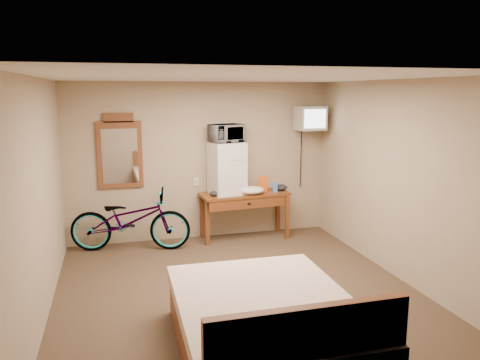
{
  "coord_description": "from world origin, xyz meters",
  "views": [
    {
      "loc": [
        -1.35,
        -5.01,
        2.35
      ],
      "look_at": [
        0.22,
        0.73,
        1.22
      ],
      "focal_mm": 35.0,
      "sensor_mm": 36.0,
      "label": 1
    }
  ],
  "objects_px": {
    "blue_cup": "(275,187)",
    "bed": "(268,326)",
    "wall_mirror": "(120,152)",
    "desk": "(245,200)",
    "mini_fridge": "(227,168)",
    "crt_television": "(310,118)",
    "microwave": "(227,133)",
    "bicycle": "(130,220)"
  },
  "relations": [
    {
      "from": "mini_fridge",
      "to": "bicycle",
      "type": "height_order",
      "value": "mini_fridge"
    },
    {
      "from": "wall_mirror",
      "to": "bicycle",
      "type": "height_order",
      "value": "wall_mirror"
    },
    {
      "from": "desk",
      "to": "wall_mirror",
      "type": "relative_size",
      "value": 1.28
    },
    {
      "from": "blue_cup",
      "to": "wall_mirror",
      "type": "xyz_separation_m",
      "value": [
        -2.41,
        0.29,
        0.62
      ]
    },
    {
      "from": "microwave",
      "to": "wall_mirror",
      "type": "height_order",
      "value": "wall_mirror"
    },
    {
      "from": "blue_cup",
      "to": "wall_mirror",
      "type": "distance_m",
      "value": 2.5
    },
    {
      "from": "wall_mirror",
      "to": "mini_fridge",
      "type": "bearing_deg",
      "value": -7.22
    },
    {
      "from": "bed",
      "to": "crt_television",
      "type": "bearing_deg",
      "value": 61.37
    },
    {
      "from": "bicycle",
      "to": "mini_fridge",
      "type": "bearing_deg",
      "value": -72.42
    },
    {
      "from": "crt_television",
      "to": "desk",
      "type": "bearing_deg",
      "value": -178.76
    },
    {
      "from": "desk",
      "to": "bed",
      "type": "xyz_separation_m",
      "value": [
        -0.75,
        -3.37,
        -0.34
      ]
    },
    {
      "from": "desk",
      "to": "bicycle",
      "type": "height_order",
      "value": "bicycle"
    },
    {
      "from": "crt_television",
      "to": "microwave",
      "type": "bearing_deg",
      "value": 178.14
    },
    {
      "from": "bicycle",
      "to": "bed",
      "type": "height_order",
      "value": "bicycle"
    },
    {
      "from": "desk",
      "to": "blue_cup",
      "type": "bearing_deg",
      "value": -1.86
    },
    {
      "from": "crt_television",
      "to": "wall_mirror",
      "type": "xyz_separation_m",
      "value": [
        -3.0,
        0.25,
        -0.48
      ]
    },
    {
      "from": "microwave",
      "to": "wall_mirror",
      "type": "bearing_deg",
      "value": 152.85
    },
    {
      "from": "crt_television",
      "to": "bicycle",
      "type": "relative_size",
      "value": 0.32
    },
    {
      "from": "mini_fridge",
      "to": "blue_cup",
      "type": "xyz_separation_m",
      "value": [
        0.79,
        -0.08,
        -0.33
      ]
    },
    {
      "from": "blue_cup",
      "to": "wall_mirror",
      "type": "height_order",
      "value": "wall_mirror"
    },
    {
      "from": "crt_television",
      "to": "bicycle",
      "type": "distance_m",
      "value": 3.25
    },
    {
      "from": "bicycle",
      "to": "crt_television",
      "type": "bearing_deg",
      "value": -75.98
    },
    {
      "from": "desk",
      "to": "crt_television",
      "type": "xyz_separation_m",
      "value": [
        1.1,
        0.02,
        1.29
      ]
    },
    {
      "from": "desk",
      "to": "mini_fridge",
      "type": "bearing_deg",
      "value": 166.34
    },
    {
      "from": "mini_fridge",
      "to": "blue_cup",
      "type": "distance_m",
      "value": 0.86
    },
    {
      "from": "crt_television",
      "to": "mini_fridge",
      "type": "bearing_deg",
      "value": 178.15
    },
    {
      "from": "wall_mirror",
      "to": "crt_television",
      "type": "bearing_deg",
      "value": -4.76
    },
    {
      "from": "desk",
      "to": "mini_fridge",
      "type": "distance_m",
      "value": 0.6
    },
    {
      "from": "blue_cup",
      "to": "desk",
      "type": "bearing_deg",
      "value": 178.14
    },
    {
      "from": "bed",
      "to": "microwave",
      "type": "bearing_deg",
      "value": 82.19
    },
    {
      "from": "bed",
      "to": "desk",
      "type": "bearing_deg",
      "value": 77.4
    },
    {
      "from": "blue_cup",
      "to": "crt_television",
      "type": "relative_size",
      "value": 0.28
    },
    {
      "from": "microwave",
      "to": "blue_cup",
      "type": "height_order",
      "value": "microwave"
    },
    {
      "from": "desk",
      "to": "microwave",
      "type": "xyz_separation_m",
      "value": [
        -0.28,
        0.07,
        1.07
      ]
    },
    {
      "from": "wall_mirror",
      "to": "bicycle",
      "type": "distance_m",
      "value": 1.05
    },
    {
      "from": "desk",
      "to": "microwave",
      "type": "relative_size",
      "value": 2.88
    },
    {
      "from": "desk",
      "to": "crt_television",
      "type": "height_order",
      "value": "crt_television"
    },
    {
      "from": "desk",
      "to": "blue_cup",
      "type": "height_order",
      "value": "blue_cup"
    },
    {
      "from": "bed",
      "to": "blue_cup",
      "type": "bearing_deg",
      "value": 69.45
    },
    {
      "from": "wall_mirror",
      "to": "bed",
      "type": "bearing_deg",
      "value": -72.47
    },
    {
      "from": "blue_cup",
      "to": "bed",
      "type": "height_order",
      "value": "blue_cup"
    },
    {
      "from": "mini_fridge",
      "to": "microwave",
      "type": "distance_m",
      "value": 0.55
    }
  ]
}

